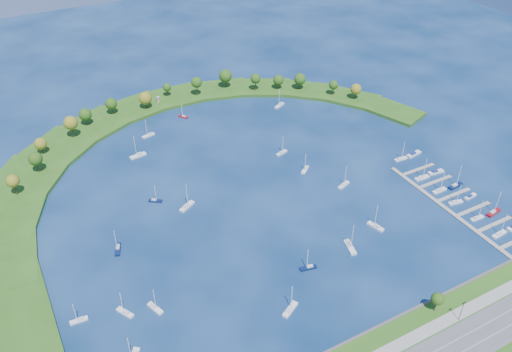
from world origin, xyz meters
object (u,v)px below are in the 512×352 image
dock_system (457,204)px  docked_boat_5 (470,197)px  moored_boat_2 (305,169)px  docked_boat_10 (401,158)px  moored_boat_8 (282,152)px  docked_boat_11 (414,154)px  moored_boat_5 (350,246)px  docked_boat_7 (455,185)px  moored_boat_7 (376,226)px  moored_boat_13 (308,267)px  moored_boat_0 (280,105)px  moored_boat_4 (138,155)px  docked_boat_6 (439,190)px  docked_boat_4 (456,202)px  moored_boat_6 (155,308)px  docked_boat_3 (494,212)px  docked_boat_9 (436,172)px  moored_boat_3 (290,309)px  moored_boat_18 (155,200)px  docked_boat_0 (499,234)px  docked_boat_2 (477,218)px  moored_boat_11 (79,320)px  docked_boat_8 (422,177)px  moored_boat_10 (183,116)px  harbor_tower (158,99)px  moored_boat_1 (187,206)px  moored_boat_15 (344,184)px  moored_boat_14 (148,135)px  moored_boat_9 (125,312)px

dock_system → docked_boat_5: (10.69, 1.25, 0.23)m
moored_boat_2 → docked_boat_10: (53.74, -17.11, 0.01)m
moored_boat_8 → docked_boat_11: bearing=-46.4°
moored_boat_5 → docked_boat_7: moored_boat_5 is taller
docked_boat_11 → moored_boat_7: bearing=-154.5°
moored_boat_13 → moored_boat_0: bearing=-104.4°
moored_boat_4 → docked_boat_6: moored_boat_4 is taller
docked_boat_4 → moored_boat_8: bearing=133.1°
moored_boat_6 → docked_boat_3: bearing=62.8°
moored_boat_4 → docked_boat_9: moored_boat_4 is taller
moored_boat_3 → moored_boat_7: 66.88m
moored_boat_18 → docked_boat_0: size_ratio=0.82×
docked_boat_6 → docked_boat_10: bearing=85.1°
moored_boat_13 → docked_boat_5: (101.56, 2.62, -0.31)m
moored_boat_3 → docked_boat_2: (110.30, 4.75, -0.06)m
moored_boat_11 → docked_boat_8: (186.09, 8.01, 0.07)m
moored_boat_3 → moored_boat_10: 169.88m
docked_boat_2 → docked_boat_4: docked_boat_4 is taller
moored_boat_3 → moored_boat_11: bearing=126.4°
harbor_tower → moored_boat_3: 193.03m
docked_boat_3 → moored_boat_5: bearing=160.8°
moored_boat_7 → docked_boat_2: (47.69, -18.76, -0.05)m
moored_boat_5 → moored_boat_3: bearing=-52.9°
moored_boat_1 → docked_boat_11: size_ratio=1.33×
docked_boat_0 → docked_boat_6: docked_boat_0 is taller
docked_boat_7 → moored_boat_3: bearing=-171.5°
moored_boat_15 → docked_boat_11: (53.45, 4.92, -0.15)m
moored_boat_14 → docked_boat_4: size_ratio=1.03×
moored_boat_2 → moored_boat_15: size_ratio=0.96×
docked_boat_0 → docked_boat_5: size_ratio=1.58×
moored_boat_15 → docked_boat_0: size_ratio=0.95×
moored_boat_3 → docked_boat_11: moored_boat_3 is taller
moored_boat_8 → docked_boat_8: docked_boat_8 is taller
moored_boat_9 → docked_boat_11: (181.31, 32.87, -0.15)m
harbor_tower → moored_boat_3: size_ratio=0.30×
moored_boat_18 → docked_boat_4: size_ratio=0.89×
moored_boat_3 → docked_boat_4: (110.30, 18.87, -0.05)m
moored_boat_1 → docked_boat_4: 136.46m
moored_boat_1 → docked_boat_11: (133.78, -18.01, -0.21)m
moored_boat_11 → docked_boat_8: docked_boat_8 is taller
moored_boat_2 → moored_boat_3: (-58.96, -80.03, 0.05)m
moored_boat_5 → moored_boat_1: bearing=-124.7°
moored_boat_1 → docked_boat_8: 127.21m
dock_system → moored_boat_8: 99.38m
moored_boat_14 → docked_boat_10: 150.77m
moored_boat_5 → moored_boat_8: size_ratio=1.29×
dock_system → moored_boat_7: 47.84m
docked_boat_6 → docked_boat_9: (10.45, 13.47, -0.21)m
harbor_tower → docked_boat_5: harbor_tower is taller
docked_boat_0 → docked_boat_2: docked_boat_0 is taller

